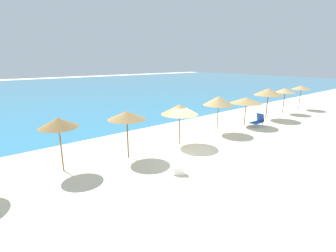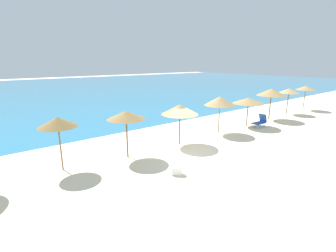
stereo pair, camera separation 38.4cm
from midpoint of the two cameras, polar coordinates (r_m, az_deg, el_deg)
ground_plane at (r=15.87m, az=5.80°, el=-5.48°), size 160.00×160.00×0.00m
sea_water at (r=52.22m, az=-26.93°, el=7.21°), size 160.00×68.14×0.01m
beach_umbrella_3 at (r=13.29m, az=-23.35°, el=0.82°), size 1.92×1.92×2.81m
beach_umbrella_4 at (r=14.11m, az=-8.88°, el=2.48°), size 2.17×2.17×2.76m
beach_umbrella_5 at (r=16.28m, az=3.42°, el=3.82°), size 2.46×2.46×2.72m
beach_umbrella_6 at (r=19.34m, az=12.44°, el=5.67°), size 2.35×2.35×2.87m
beach_umbrella_7 at (r=22.20m, az=18.53°, el=5.56°), size 2.65×2.65×2.46m
beach_umbrella_8 at (r=25.51m, az=23.16°, el=7.19°), size 2.69×2.69×2.95m
beach_umbrella_9 at (r=29.07m, az=26.47°, el=7.25°), size 2.13×2.13×2.68m
beach_umbrella_10 at (r=32.43m, az=29.49°, el=7.64°), size 2.14×2.14×2.73m
lounge_chair_0 at (r=22.57m, az=20.91°, el=1.00°), size 1.34×0.67×1.08m
cooler_box at (r=12.48m, az=2.86°, el=-10.22°), size 0.62×0.59×0.41m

